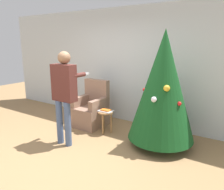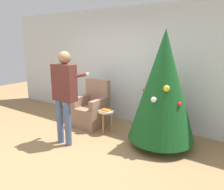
{
  "view_description": "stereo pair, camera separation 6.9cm",
  "coord_description": "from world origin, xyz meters",
  "px_view_note": "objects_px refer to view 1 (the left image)",
  "views": [
    {
      "loc": [
        2.54,
        -2.33,
        1.9
      ],
      "look_at": [
        0.44,
        0.89,
        0.97
      ],
      "focal_mm": 35.0,
      "sensor_mm": 36.0,
      "label": 1
    },
    {
      "loc": [
        2.6,
        -2.29,
        1.9
      ],
      "look_at": [
        0.44,
        0.89,
        0.97
      ],
      "focal_mm": 35.0,
      "sensor_mm": 36.0,
      "label": 2
    }
  ],
  "objects_px": {
    "christmas_tree": "(163,86)",
    "armchair": "(91,110)",
    "side_stool": "(106,116)",
    "person_standing": "(64,89)"
  },
  "relations": [
    {
      "from": "christmas_tree",
      "to": "armchair",
      "type": "height_order",
      "value": "christmas_tree"
    },
    {
      "from": "christmas_tree",
      "to": "person_standing",
      "type": "bearing_deg",
      "value": -149.58
    },
    {
      "from": "christmas_tree",
      "to": "person_standing",
      "type": "height_order",
      "value": "christmas_tree"
    },
    {
      "from": "christmas_tree",
      "to": "person_standing",
      "type": "xyz_separation_m",
      "value": [
        -1.54,
        -0.91,
        -0.08
      ]
    },
    {
      "from": "armchair",
      "to": "person_standing",
      "type": "relative_size",
      "value": 0.6
    },
    {
      "from": "side_stool",
      "to": "armchair",
      "type": "bearing_deg",
      "value": 160.59
    },
    {
      "from": "christmas_tree",
      "to": "person_standing",
      "type": "relative_size",
      "value": 1.22
    },
    {
      "from": "person_standing",
      "to": "side_stool",
      "type": "xyz_separation_m",
      "value": [
        0.35,
        0.82,
        -0.68
      ]
    },
    {
      "from": "christmas_tree",
      "to": "side_stool",
      "type": "bearing_deg",
      "value": -176.08
    },
    {
      "from": "christmas_tree",
      "to": "person_standing",
      "type": "distance_m",
      "value": 1.79
    }
  ]
}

